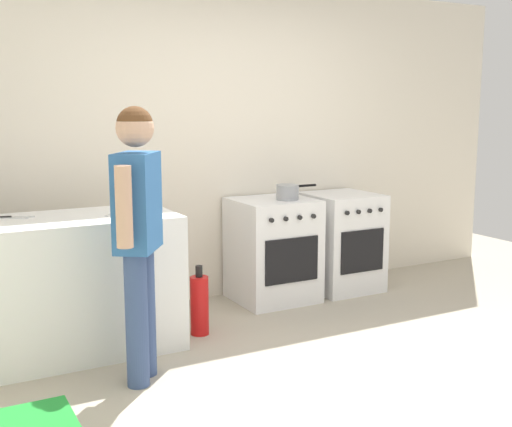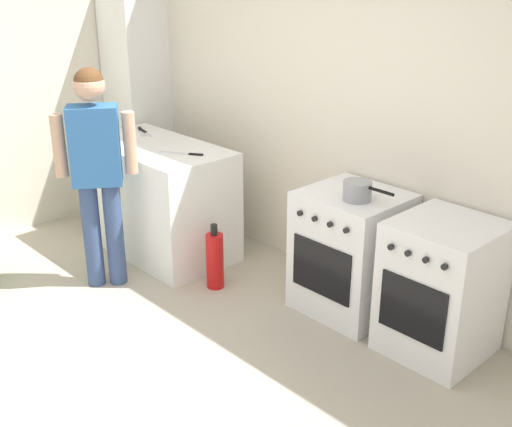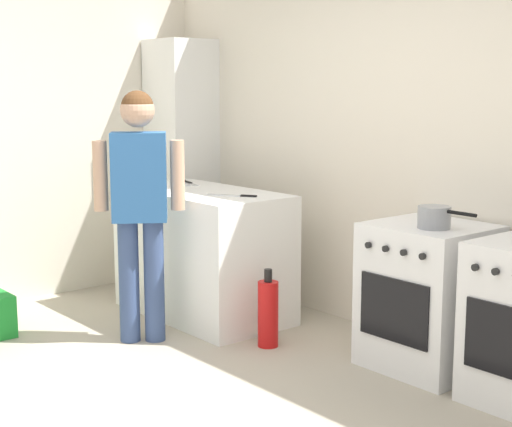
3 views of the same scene
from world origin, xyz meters
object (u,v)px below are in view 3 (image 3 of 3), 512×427
object	(u,v)px
knife_bread	(234,195)
knife_utility	(191,184)
person	(140,195)
larder_cabinet	(182,162)
oven_left	(428,296)
pot	(435,217)
fire_extinguisher	(268,313)
knife_chef	(186,183)

from	to	relation	value
knife_bread	knife_utility	xyz separation A→B (m)	(-0.70, 0.14, 0.00)
knife_utility	person	world-z (taller)	person
larder_cabinet	oven_left	bearing A→B (deg)	-2.20
pot	fire_extinguisher	world-z (taller)	pot
knife_utility	knife_bread	bearing A→B (deg)	-11.49
knife_chef	larder_cabinet	distance (m)	0.64
oven_left	knife_bread	distance (m)	1.48
oven_left	knife_chef	xyz separation A→B (m)	(-2.11, -0.23, 0.48)
person	larder_cabinet	size ratio (longest dim) A/B	0.80
person	knife_utility	bearing A→B (deg)	125.70
knife_utility	knife_chef	bearing A→B (deg)	-178.29
pot	knife_chef	bearing A→B (deg)	-176.21
knife_utility	person	bearing A→B (deg)	-54.30
knife_bread	person	size ratio (longest dim) A/B	0.20
oven_left	pot	size ratio (longest dim) A/B	2.34
oven_left	person	world-z (taller)	person
pot	knife_chef	size ratio (longest dim) A/B	1.26
pot	larder_cabinet	xyz separation A→B (m)	(-2.74, 0.19, 0.09)
pot	knife_bread	distance (m)	1.46
knife_chef	knife_utility	world-z (taller)	same
person	knife_chef	bearing A→B (deg)	128.74
oven_left	knife_chef	bearing A→B (deg)	-173.75
knife_utility	person	size ratio (longest dim) A/B	0.16
oven_left	pot	distance (m)	0.50
fire_extinguisher	knife_utility	bearing A→B (deg)	168.10
pot	larder_cabinet	distance (m)	2.75
pot	knife_bread	world-z (taller)	pot
oven_left	larder_cabinet	bearing A→B (deg)	177.80
oven_left	larder_cabinet	distance (m)	2.71
oven_left	knife_utility	bearing A→B (deg)	-173.61
knife_bread	knife_utility	size ratio (longest dim) A/B	1.26
knife_chef	fire_extinguisher	world-z (taller)	knife_chef
knife_bread	knife_chef	distance (m)	0.78
knife_chef	oven_left	bearing A→B (deg)	6.25
oven_left	pot	world-z (taller)	pot
pot	knife_utility	size ratio (longest dim) A/B	1.46
oven_left	knife_bread	xyz separation A→B (m)	(-1.35, -0.37, 0.48)
fire_extinguisher	larder_cabinet	bearing A→B (deg)	161.95
knife_bread	knife_chef	bearing A→B (deg)	169.61
knife_chef	larder_cabinet	world-z (taller)	larder_cabinet
oven_left	larder_cabinet	world-z (taller)	larder_cabinet
oven_left	knife_chef	size ratio (longest dim) A/B	2.95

